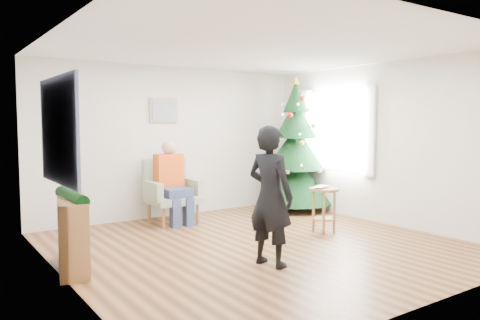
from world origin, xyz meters
TOP-DOWN VIEW (x-y plane):
  - floor at (0.00, 0.00)m, footprint 5.00×5.00m
  - ceiling at (0.00, 0.00)m, footprint 5.00×5.00m
  - wall_back at (0.00, 2.50)m, footprint 5.00×0.00m
  - wall_front at (0.00, -2.50)m, footprint 5.00×0.00m
  - wall_left at (-2.50, 0.00)m, footprint 0.00×5.00m
  - wall_right at (2.50, 0.00)m, footprint 0.00×5.00m
  - window_panel at (2.47, 1.00)m, footprint 0.04×1.30m
  - curtains at (2.44, 1.00)m, footprint 0.05×1.75m
  - christmas_tree at (2.11, 1.69)m, footprint 1.38×1.38m
  - stool at (1.27, 0.08)m, footprint 0.44×0.44m
  - laptop at (1.27, 0.08)m, footprint 0.42×0.36m
  - armchair at (-0.33, 1.96)m, footprint 0.82×0.74m
  - seated_person at (-0.33, 1.90)m, footprint 0.45×0.65m
  - standing_man at (-0.43, -0.77)m, footprint 0.52×0.67m
  - game_controller at (-0.25, -0.80)m, footprint 0.07×0.13m
  - console at (-2.33, 0.35)m, footprint 0.51×1.04m
  - garland at (-2.33, 0.35)m, footprint 0.14×0.90m
  - tapestry at (-2.46, 0.30)m, footprint 0.03×1.50m
  - framed_picture at (-0.20, 2.46)m, footprint 0.52×0.05m

SIDE VIEW (x-z plane):
  - floor at x=0.00m, z-range 0.00..0.00m
  - stool at x=1.27m, z-range 0.01..0.67m
  - armchair at x=-0.33m, z-range -0.13..0.90m
  - console at x=-2.33m, z-range 0.00..0.80m
  - laptop at x=1.27m, z-range 0.66..0.69m
  - seated_person at x=-0.33m, z-range 0.02..1.37m
  - standing_man at x=-0.43m, z-range 0.00..1.60m
  - garland at x=-2.33m, z-range 0.75..0.89m
  - game_controller at x=-0.25m, z-range 1.05..1.09m
  - christmas_tree at x=2.11m, z-range -0.12..2.37m
  - wall_back at x=0.00m, z-range -1.20..3.80m
  - wall_front at x=0.00m, z-range -1.20..3.80m
  - wall_left at x=-2.50m, z-range -1.20..3.80m
  - wall_right at x=2.50m, z-range -1.20..3.80m
  - window_panel at x=2.47m, z-range 0.80..2.20m
  - curtains at x=2.44m, z-range 0.75..2.25m
  - tapestry at x=-2.46m, z-range 0.98..2.12m
  - framed_picture at x=-0.20m, z-range 1.64..2.06m
  - ceiling at x=0.00m, z-range 2.60..2.60m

